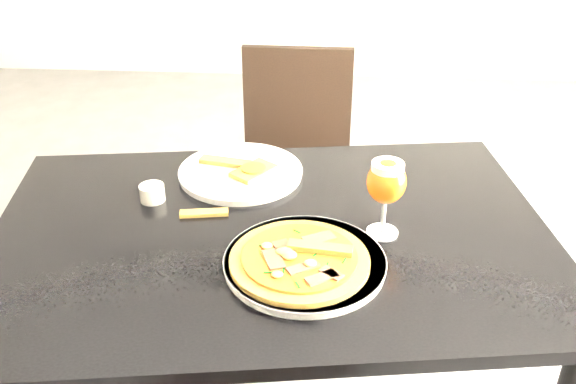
# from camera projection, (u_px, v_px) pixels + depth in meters

# --- Properties ---
(dining_table) EXTENTS (1.30, 0.96, 0.75)m
(dining_table) POSITION_uv_depth(u_px,v_px,m) (272.00, 265.00, 1.42)
(dining_table) COLOR black
(dining_table) RESTS_ON ground
(chair_far) EXTENTS (0.40, 0.40, 0.86)m
(chair_far) POSITION_uv_depth(u_px,v_px,m) (295.00, 165.00, 2.23)
(chair_far) COLOR black
(chair_far) RESTS_ON ground
(plate_main) EXTENTS (0.39, 0.39, 0.02)m
(plate_main) POSITION_uv_depth(u_px,v_px,m) (305.00, 263.00, 1.26)
(plate_main) COLOR silver
(plate_main) RESTS_ON dining_table
(pizza) EXTENTS (0.27, 0.27, 0.03)m
(pizza) POSITION_uv_depth(u_px,v_px,m) (300.00, 259.00, 1.25)
(pizza) COLOR brown
(pizza) RESTS_ON plate_main
(plate_second) EXTENTS (0.33, 0.33, 0.02)m
(plate_second) POSITION_uv_depth(u_px,v_px,m) (241.00, 172.00, 1.59)
(plate_second) COLOR silver
(plate_second) RESTS_ON dining_table
(crust_scraps) EXTENTS (0.20, 0.14, 0.02)m
(crust_scraps) POSITION_uv_depth(u_px,v_px,m) (244.00, 168.00, 1.58)
(crust_scraps) COLOR brown
(crust_scraps) RESTS_ON plate_second
(loose_crust) EXTENTS (0.11, 0.04, 0.01)m
(loose_crust) POSITION_uv_depth(u_px,v_px,m) (204.00, 213.00, 1.43)
(loose_crust) COLOR brown
(loose_crust) RESTS_ON dining_table
(sauce_cup) EXTENTS (0.06, 0.06, 0.04)m
(sauce_cup) POSITION_uv_depth(u_px,v_px,m) (152.00, 192.00, 1.48)
(sauce_cup) COLOR beige
(sauce_cup) RESTS_ON dining_table
(beer_glass) EXTENTS (0.08, 0.08, 0.17)m
(beer_glass) POSITION_uv_depth(u_px,v_px,m) (386.00, 182.00, 1.31)
(beer_glass) COLOR silver
(beer_glass) RESTS_ON dining_table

